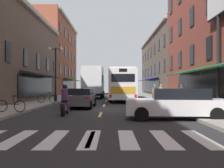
# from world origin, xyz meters

# --- Properties ---
(ground_plane) EXTENTS (34.80, 80.00, 0.10)m
(ground_plane) POSITION_xyz_m (0.00, 0.00, -0.05)
(ground_plane) COLOR #28282B
(lane_centre_dashes) EXTENTS (0.14, 73.90, 0.01)m
(lane_centre_dashes) POSITION_xyz_m (0.00, -0.25, 0.00)
(lane_centre_dashes) COLOR #DBCC4C
(lane_centre_dashes) RESTS_ON ground
(crosswalk_near) EXTENTS (7.10, 2.80, 0.01)m
(crosswalk_near) POSITION_xyz_m (0.00, -10.00, 0.00)
(crosswalk_near) COLOR silver
(crosswalk_near) RESTS_ON ground
(sidewalk_left) EXTENTS (3.00, 80.00, 0.14)m
(sidewalk_left) POSITION_xyz_m (-5.90, 0.00, 0.07)
(sidewalk_left) COLOR gray
(sidewalk_left) RESTS_ON ground
(sidewalk_right) EXTENTS (3.00, 80.00, 0.14)m
(sidewalk_right) POSITION_xyz_m (5.90, 0.00, 0.07)
(sidewalk_right) COLOR gray
(sidewalk_right) RESTS_ON ground
(billboard_sign) EXTENTS (0.40, 3.20, 7.39)m
(billboard_sign) POSITION_xyz_m (7.05, -2.25, 5.86)
(billboard_sign) COLOR black
(billboard_sign) RESTS_ON sidewalk_right
(transit_bus) EXTENTS (2.89, 12.11, 3.31)m
(transit_bus) POSITION_xyz_m (1.76, 10.61, 1.73)
(transit_bus) COLOR white
(transit_bus) RESTS_ON ground
(box_truck) EXTENTS (2.59, 6.71, 3.91)m
(box_truck) POSITION_xyz_m (-1.70, 14.82, 2.01)
(box_truck) COLOR white
(box_truck) RESTS_ON ground
(sedan_near) EXTENTS (2.05, 4.54, 1.40)m
(sedan_near) POSITION_xyz_m (-1.65, 0.97, 0.71)
(sedan_near) COLOR #515154
(sedan_near) RESTS_ON ground
(sedan_mid) EXTENTS (4.81, 2.24, 1.45)m
(sedan_mid) POSITION_xyz_m (3.71, -5.57, 0.74)
(sedan_mid) COLOR silver
(sedan_mid) RESTS_ON ground
(motorcycle_rider) EXTENTS (0.62, 2.07, 1.66)m
(motorcycle_rider) POSITION_xyz_m (-1.92, -3.69, 0.71)
(motorcycle_rider) COLOR black
(motorcycle_rider) RESTS_ON ground
(bicycle_near) EXTENTS (1.70, 0.48, 0.91)m
(bicycle_near) POSITION_xyz_m (-4.87, 4.07, 0.50)
(bicycle_near) COLOR black
(bicycle_near) RESTS_ON sidewalk_left
(bicycle_mid) EXTENTS (1.70, 0.48, 0.91)m
(bicycle_mid) POSITION_xyz_m (-4.95, -3.53, 0.50)
(bicycle_mid) COLOR black
(bicycle_mid) RESTS_ON sidewalk_left
(pedestrian_near) EXTENTS (0.52, 0.46, 1.57)m
(pedestrian_near) POSITION_xyz_m (6.55, 4.04, 0.97)
(pedestrian_near) COLOR #33663F
(pedestrian_near) RESTS_ON sidewalk_right
(pedestrian_mid) EXTENTS (0.36, 0.36, 1.58)m
(pedestrian_mid) POSITION_xyz_m (5.25, 6.42, 0.94)
(pedestrian_mid) COLOR maroon
(pedestrian_mid) RESTS_ON sidewalk_right
(pedestrian_far) EXTENTS (0.36, 0.36, 1.61)m
(pedestrian_far) POSITION_xyz_m (5.59, 11.91, 0.96)
(pedestrian_far) COLOR #B29947
(pedestrian_far) RESTS_ON sidewalk_right
(street_lamp_twin) EXTENTS (1.42, 0.32, 5.13)m
(street_lamp_twin) POSITION_xyz_m (-4.75, 6.72, 2.98)
(street_lamp_twin) COLOR black
(street_lamp_twin) RESTS_ON sidewalk_left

